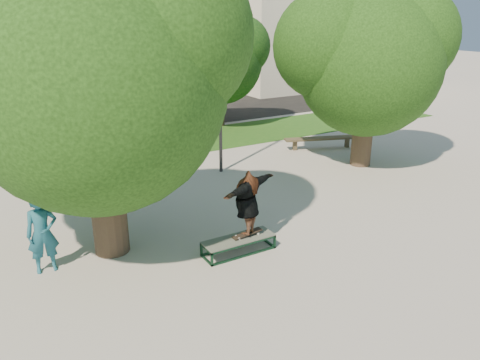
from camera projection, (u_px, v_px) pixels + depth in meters
ground at (276, 228)px, 12.72m from camera, size 120.00×120.00×0.00m
grass_strip at (173, 143)px, 20.89m from camera, size 30.00×4.00×0.02m
asphalt_strip at (110, 119)px, 25.68m from camera, size 40.00×8.00×0.01m
tree_left at (88, 67)px, 10.05m from camera, size 6.96×5.95×7.12m
tree_right at (366, 55)px, 16.67m from camera, size 6.24×5.33×6.51m
bg_tree_mid at (102, 49)px, 20.63m from camera, size 5.76×4.92×6.24m
bg_tree_right at (218, 56)px, 23.03m from camera, size 5.04×4.31×5.43m
lamppost at (220, 85)px, 16.18m from camera, size 0.25×0.15×6.11m
side_building at (305, 32)px, 37.81m from camera, size 15.00×10.00×8.00m
grind_box at (239, 245)px, 11.38m from camera, size 1.80×0.60×0.38m
skater_rig at (247, 203)px, 11.13m from camera, size 2.03×1.31×1.69m
bystander at (42, 233)px, 10.33m from camera, size 0.69×0.47×1.86m
bench at (321, 139)px, 19.99m from camera, size 3.17×1.49×0.49m
car_silver_a at (2, 114)px, 23.34m from camera, size 2.10×4.45×1.47m
car_dark at (58, 121)px, 22.01m from camera, size 2.21×4.54×1.43m
car_grey at (80, 109)px, 24.17m from camera, size 3.03×5.99×1.62m
car_silver_b at (128, 110)px, 24.12m from camera, size 2.59×5.61×1.59m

